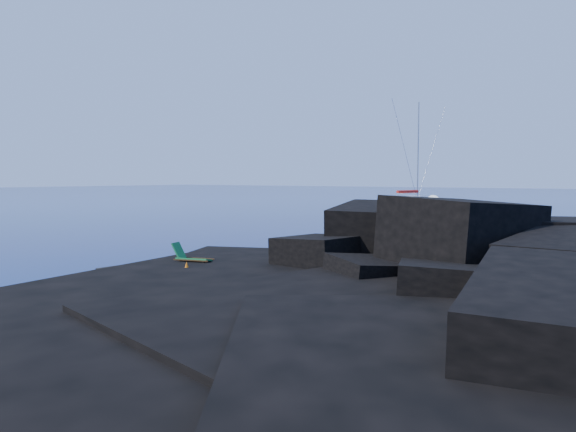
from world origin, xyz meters
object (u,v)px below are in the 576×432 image
at_px(sailboat, 415,209).
at_px(deck_chair, 194,254).
at_px(sunbather, 196,262).
at_px(marker_cone, 187,268).

relative_size(sailboat, deck_chair, 8.39).
xyz_separation_m(sailboat, sunbather, (11.30, -51.79, 0.51)).
bearing_deg(sunbather, marker_cone, -65.03).
bearing_deg(sailboat, sunbather, -62.86).
bearing_deg(marker_cone, sailboat, 103.17).
xyz_separation_m(deck_chair, marker_cone, (0.96, -1.39, -0.32)).
bearing_deg(sunbather, deck_chair, -65.17).
bearing_deg(sailboat, marker_cone, -62.00).
xyz_separation_m(deck_chair, sunbather, (-0.28, 0.40, -0.42)).
relative_size(deck_chair, marker_cone, 3.25).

